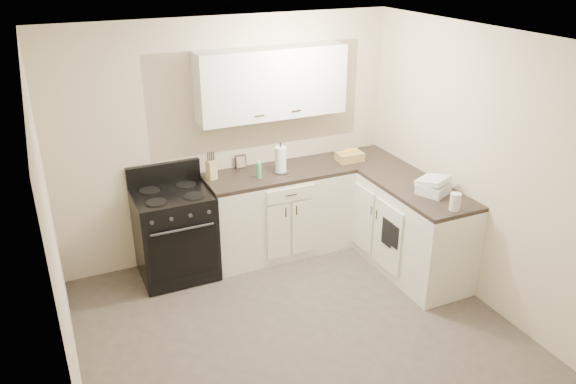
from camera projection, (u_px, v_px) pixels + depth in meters
name	position (u px, v px, depth m)	size (l,w,h in m)	color
floor	(304.00, 339.00, 4.84)	(3.60, 3.60, 0.00)	#473F38
ceiling	(308.00, 43.00, 3.82)	(3.60, 3.60, 0.00)	white
wall_back	(229.00, 140.00, 5.82)	(3.60, 3.60, 0.00)	beige
wall_right	(486.00, 172.00, 5.01)	(3.60, 3.60, 0.00)	beige
wall_left	(57.00, 258.00, 3.65)	(3.60, 3.60, 0.00)	beige
wall_front	(462.00, 349.00, 2.83)	(3.60, 3.60, 0.00)	beige
base_cabinets_back	(279.00, 213.00, 6.06)	(1.55, 0.60, 0.90)	silver
base_cabinets_right	(396.00, 219.00, 5.93)	(0.60, 1.90, 0.90)	silver
countertop_back	(278.00, 173.00, 5.87)	(1.55, 0.60, 0.04)	black
countertop_right	(400.00, 178.00, 5.74)	(0.60, 1.90, 0.04)	black
upper_cabinets	(272.00, 83.00, 5.62)	(1.55, 0.30, 0.70)	white
stove	(175.00, 234.00, 5.60)	(0.74, 0.63, 0.90)	black
knife_block	(211.00, 170.00, 5.63)	(0.09, 0.08, 0.20)	#CFB57F
paper_towel	(281.00, 160.00, 5.78)	(0.11, 0.11, 0.28)	white
soap_bottle	(259.00, 170.00, 5.67)	(0.05, 0.05, 0.16)	#42AC5F
picture_frame	(241.00, 162.00, 5.92)	(0.12, 0.02, 0.14)	black
wicker_basket	(350.00, 157.00, 6.13)	(0.28, 0.19, 0.09)	tan
countertop_grill	(433.00, 188.00, 5.33)	(0.27, 0.25, 0.10)	silver
glass_jar	(455.00, 202.00, 4.99)	(0.10, 0.10, 0.16)	silver
oven_mitt_near	(394.00, 236.00, 5.42)	(0.02, 0.13, 0.23)	black
oven_mitt_far	(387.00, 232.00, 5.53)	(0.02, 0.16, 0.28)	black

